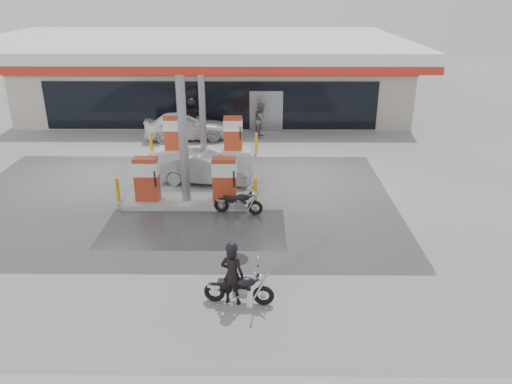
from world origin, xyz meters
TOP-DOWN VIEW (x-y plane):
  - ground at (0.00, 0.00)m, footprint 90.00×90.00m
  - wet_patch at (0.50, 0.00)m, footprint 6.00×3.00m
  - drain_cover at (2.00, -2.00)m, footprint 0.70×0.70m
  - kerb at (0.00, -7.00)m, footprint 28.00×0.25m
  - store_building at (0.01, 15.94)m, footprint 22.00×8.22m
  - canopy at (0.00, 5.00)m, footprint 16.00×10.02m
  - pump_island_near at (0.00, 2.00)m, footprint 5.14×1.30m
  - pump_island_far at (0.00, 8.00)m, footprint 5.14×1.30m
  - main_motorcycle at (2.19, -4.15)m, footprint 1.79×0.68m
  - biker_main at (2.00, -4.13)m, footprint 0.67×0.53m
  - parked_motorcycle at (1.94, 1.20)m, footprint 1.75×0.73m
  - sedan_white at (-1.16, 10.34)m, footprint 4.44×2.21m
  - attendant at (2.74, 10.80)m, footprint 0.86×1.00m
  - hatchback_silver at (0.46, 4.20)m, footprint 3.87×1.83m
  - parked_car_left at (-4.50, 13.63)m, footprint 4.73×3.26m
  - parked_car_right at (5.63, 13.83)m, footprint 4.79×2.50m
  - biker_walking at (-0.81, 10.20)m, footprint 1.21×0.55m

SIDE VIEW (x-z plane):
  - ground at x=0.00m, z-range 0.00..0.00m
  - wet_patch at x=0.50m, z-range 0.00..0.00m
  - drain_cover at x=2.00m, z-range 0.00..0.01m
  - kerb at x=0.00m, z-range 0.00..0.15m
  - parked_motorcycle at x=1.94m, z-range -0.05..0.85m
  - main_motorcycle at x=2.19m, z-range -0.05..0.86m
  - hatchback_silver at x=0.46m, z-range 0.00..1.23m
  - parked_car_left at x=-4.50m, z-range 0.00..1.27m
  - parked_car_right at x=5.63m, z-range 0.00..1.29m
  - pump_island_near at x=0.00m, z-range -0.18..1.60m
  - pump_island_far at x=0.00m, z-range -0.18..1.60m
  - sedan_white at x=-1.16m, z-range 0.00..1.45m
  - biker_main at x=2.00m, z-range 0.00..1.61m
  - attendant at x=2.74m, z-range 0.00..1.80m
  - biker_walking at x=-0.81m, z-range 0.00..2.03m
  - store_building at x=0.01m, z-range 0.01..4.01m
  - canopy at x=0.00m, z-range 2.51..8.02m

